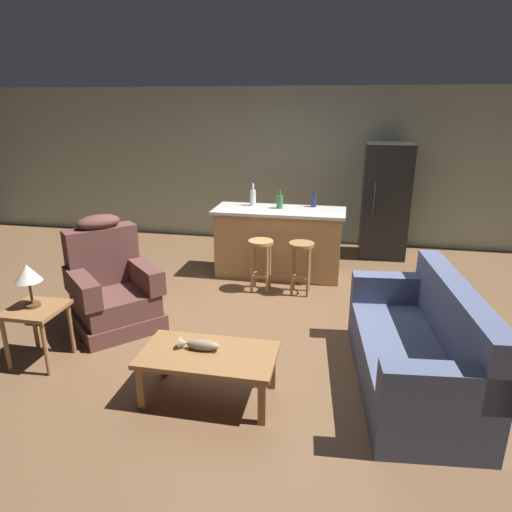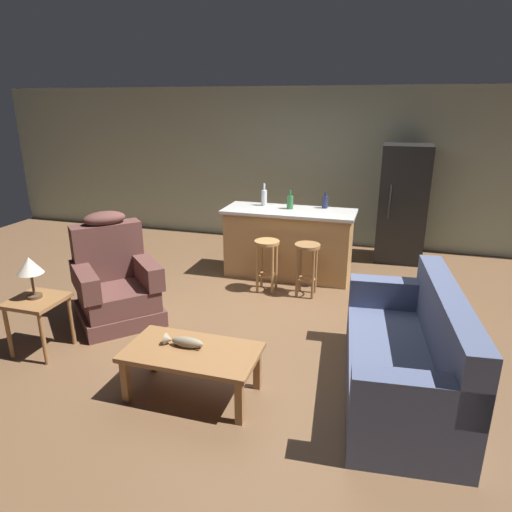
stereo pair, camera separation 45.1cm
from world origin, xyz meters
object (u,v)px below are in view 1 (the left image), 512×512
Objects in this scene: fish_figurine at (199,345)px; bottle_short_amber at (280,201)px; coffee_table at (208,359)px; bar_stool_right at (301,259)px; recliner_near_lamp at (112,288)px; end_table at (37,317)px; bar_stool_left at (261,256)px; refrigerator at (385,201)px; kitchen_island at (279,242)px; bottle_wine_dark at (314,200)px; couch at (419,350)px; table_lamp at (28,275)px; bottle_tall_green at (253,197)px.

bottle_short_amber is at bearing 85.91° from fish_figurine.
bar_stool_right is (0.51, 2.34, 0.11)m from coffee_table.
recliner_near_lamp is 2.14× the size of end_table.
refrigerator is at bearing 48.23° from bar_stool_left.
refrigerator is (1.72, 4.14, 0.42)m from fish_figurine.
bar_stool_left reaches higher than end_table.
refrigerator is at bearing 38.76° from kitchen_island.
bar_stool_left is (1.71, 2.11, 0.01)m from end_table.
refrigerator reaches higher than bottle_wine_dark.
bottle_short_amber reaches higher than bottle_wine_dark.
couch is 3.51m from table_lamp.
fish_figurine is 2.94m from kitchen_island.
bar_stool_left is at bearing -102.55° from kitchen_island.
bottle_wine_dark is (-1.05, -0.95, 0.16)m from refrigerator.
kitchen_island is (1.56, 1.88, 0.06)m from recliner_near_lamp.
bottle_short_amber is at bearing -157.85° from bottle_wine_dark.
couch is 3.37m from bottle_tall_green.
bar_stool_right is 0.39× the size of refrigerator.
bar_stool_right is 2.85× the size of bottle_wine_dark.
bar_stool_right is 1.05m from bottle_wine_dark.
recliner_near_lamp reaches higher than bottle_wine_dark.
kitchen_island is (1.88, 2.72, -0.39)m from table_lamp.
coffee_table is 0.14m from fish_figurine.
bar_stool_right is (0.60, 2.31, 0.01)m from fish_figurine.
refrigerator is (3.05, 3.08, 0.46)m from recliner_near_lamp.
recliner_near_lamp is at bearing 68.69° from table_lamp.
bottle_short_amber is at bearing 95.26° from recliner_near_lamp.
bottle_wine_dark is (0.58, 3.22, 0.68)m from coffee_table.
bar_stool_right is at bearing -60.99° from bottle_short_amber.
bar_stool_left is (-1.71, 1.83, 0.13)m from couch.
end_table is at bearing -130.35° from refrigerator.
table_lamp is at bearing -123.96° from bottle_short_amber.
bottle_tall_green reaches higher than couch.
fish_figurine is 0.61× the size of end_table.
bar_stool_right reaches higher than fish_figurine.
end_table is 1.77× the size of bottle_tall_green.
refrigerator reaches higher than bar_stool_right.
coffee_table is 3.47× the size of bottle_tall_green.
coffee_table is 4.24× the size of bottle_short_amber.
table_lamp is 1.72× the size of bottle_wine_dark.
table_lamp is 3.11m from bar_stool_right.
table_lamp is at bearing 172.65° from fish_figurine.
coffee_table is 1.62× the size of bar_stool_left.
table_lamp is 0.60× the size of bar_stool_left.
bottle_short_amber is (-0.01, 0.07, 0.57)m from kitchen_island.
bottle_tall_green is (-0.27, 3.14, 0.71)m from coffee_table.
bottle_tall_green is (1.48, 2.89, 0.20)m from table_lamp.
bottle_short_amber is at bearing -15.02° from bottle_tall_green.
table_lamp is (-0.33, -0.84, 0.45)m from recliner_near_lamp.
end_table is 2.16× the size of bottle_short_amber.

